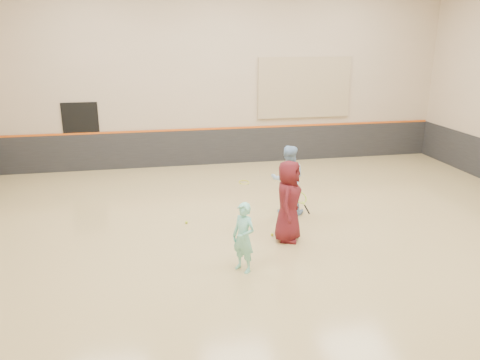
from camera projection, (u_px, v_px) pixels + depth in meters
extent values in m
cube|color=tan|center=(266.00, 238.00, 10.37)|extent=(15.00, 12.00, 0.20)
cube|color=#C9B193|center=(222.00, 74.00, 15.08)|extent=(15.00, 0.02, 6.00)
cube|color=#C9B193|center=(451.00, 190.00, 3.82)|extent=(15.00, 0.02, 6.00)
cube|color=#232326|center=(223.00, 146.00, 15.75)|extent=(14.90, 0.04, 1.20)
cube|color=#D85914|center=(223.00, 128.00, 15.56)|extent=(14.90, 0.03, 0.06)
cube|color=tan|center=(304.00, 88.00, 15.68)|extent=(3.20, 0.08, 2.00)
cube|color=black|center=(82.00, 137.00, 14.79)|extent=(1.10, 0.05, 2.20)
imported|color=#7EDBC6|center=(244.00, 238.00, 8.54)|extent=(0.55, 0.58, 1.33)
imported|color=#99C1ED|center=(288.00, 180.00, 11.31)|extent=(0.98, 0.86, 1.70)
imported|color=#55141B|center=(288.00, 201.00, 9.78)|extent=(0.88, 1.02, 1.75)
sphere|color=yellow|center=(272.00, 235.00, 10.21)|extent=(0.07, 0.07, 0.07)
sphere|color=#C4DA32|center=(296.00, 197.00, 9.55)|extent=(0.07, 0.07, 0.07)
sphere|color=#C4DF33|center=(186.00, 222.00, 10.87)|extent=(0.07, 0.07, 0.07)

